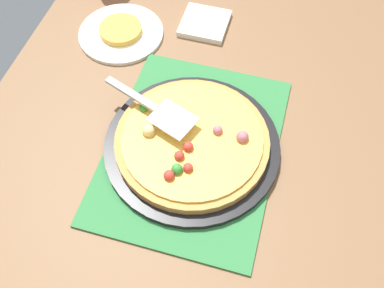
# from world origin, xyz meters

# --- Properties ---
(ground_plane) EXTENTS (8.00, 8.00, 0.00)m
(ground_plane) POSITION_xyz_m (0.00, 0.00, 0.00)
(ground_plane) COLOR #3D4247
(dining_table) EXTENTS (1.40, 1.00, 0.75)m
(dining_table) POSITION_xyz_m (0.00, 0.00, 0.64)
(dining_table) COLOR brown
(dining_table) RESTS_ON ground_plane
(placemat) EXTENTS (0.48, 0.36, 0.01)m
(placemat) POSITION_xyz_m (0.00, 0.00, 0.75)
(placemat) COLOR #2D753D
(placemat) RESTS_ON dining_table
(pizza_pan) EXTENTS (0.38, 0.38, 0.01)m
(pizza_pan) POSITION_xyz_m (0.00, 0.00, 0.76)
(pizza_pan) COLOR black
(pizza_pan) RESTS_ON placemat
(pizza) EXTENTS (0.33, 0.33, 0.05)m
(pizza) POSITION_xyz_m (-0.00, 0.00, 0.78)
(pizza) COLOR #B78442
(pizza) RESTS_ON pizza_pan
(plate_far_right) EXTENTS (0.22, 0.22, 0.01)m
(plate_far_right) POSITION_xyz_m (0.29, 0.27, 0.76)
(plate_far_right) COLOR white
(plate_far_right) RESTS_ON dining_table
(served_slice_right) EXTENTS (0.11, 0.11, 0.02)m
(served_slice_right) POSITION_xyz_m (0.29, 0.27, 0.77)
(served_slice_right) COLOR gold
(served_slice_right) RESTS_ON plate_far_right
(pizza_server) EXTENTS (0.12, 0.23, 0.01)m
(pizza_server) POSITION_xyz_m (0.03, 0.09, 0.82)
(pizza_server) COLOR silver
(pizza_server) RESTS_ON pizza
(napkin_stack) EXTENTS (0.12, 0.12, 0.02)m
(napkin_stack) POSITION_xyz_m (0.38, 0.07, 0.76)
(napkin_stack) COLOR white
(napkin_stack) RESTS_ON dining_table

